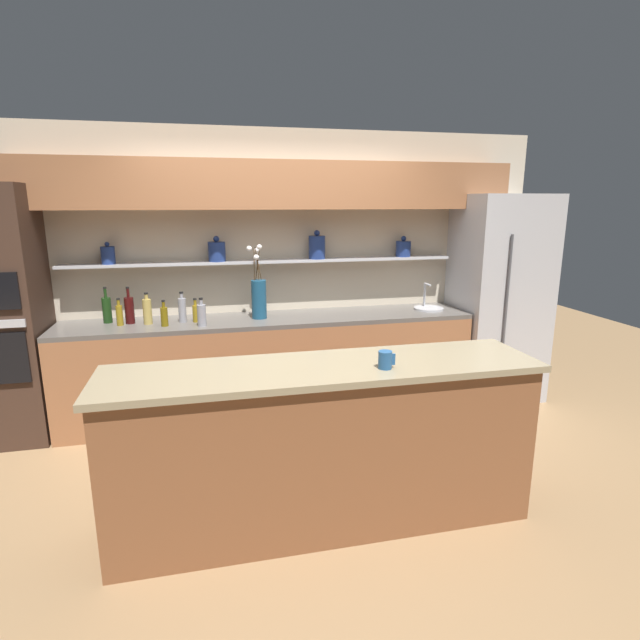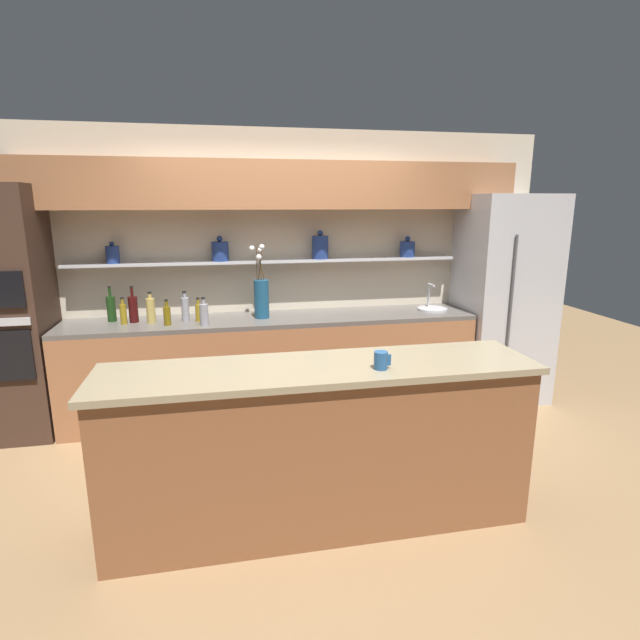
% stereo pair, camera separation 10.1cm
% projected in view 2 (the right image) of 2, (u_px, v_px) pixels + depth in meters
% --- Properties ---
extents(ground_plane, '(12.00, 12.00, 0.00)m').
position_uv_depth(ground_plane, '(307.00, 479.00, 3.59)').
color(ground_plane, olive).
extents(back_wall_unit, '(5.20, 0.44, 2.60)m').
position_uv_depth(back_wall_unit, '(278.00, 245.00, 4.69)').
color(back_wall_unit, beige).
rests_on(back_wall_unit, ground_plane).
extents(back_counter_unit, '(3.70, 0.62, 0.92)m').
position_uv_depth(back_counter_unit, '(274.00, 365.00, 4.65)').
color(back_counter_unit, '#99603D').
rests_on(back_counter_unit, ground_plane).
extents(island_counter, '(2.56, 0.61, 1.02)m').
position_uv_depth(island_counter, '(320.00, 446.00, 3.01)').
color(island_counter, brown).
rests_on(island_counter, ground_plane).
extents(refrigerator, '(0.82, 0.73, 2.02)m').
position_uv_depth(refrigerator, '(503.00, 299.00, 4.93)').
color(refrigerator, '#B7B7BC').
rests_on(refrigerator, ground_plane).
extents(oven_tower, '(0.64, 0.64, 2.09)m').
position_uv_depth(oven_tower, '(7.00, 315.00, 4.09)').
color(oven_tower, '#3D281E').
rests_on(oven_tower, ground_plane).
extents(flower_vase, '(0.16, 0.17, 0.67)m').
position_uv_depth(flower_vase, '(261.00, 296.00, 4.48)').
color(flower_vase, navy).
rests_on(flower_vase, back_counter_unit).
extents(sink_fixture, '(0.29, 0.29, 0.25)m').
position_uv_depth(sink_fixture, '(432.00, 307.00, 4.85)').
color(sink_fixture, '#B7B7BC').
rests_on(sink_fixture, back_counter_unit).
extents(bottle_oil_0, '(0.05, 0.05, 0.21)m').
position_uv_depth(bottle_oil_0, '(198.00, 312.00, 4.38)').
color(bottle_oil_0, olive).
rests_on(bottle_oil_0, back_counter_unit).
extents(bottle_spirit_1, '(0.08, 0.08, 0.28)m').
position_uv_depth(bottle_spirit_1, '(151.00, 310.00, 4.31)').
color(bottle_spirit_1, tan).
rests_on(bottle_spirit_1, back_counter_unit).
extents(bottle_oil_2, '(0.06, 0.06, 0.22)m').
position_uv_depth(bottle_oil_2, '(167.00, 315.00, 4.24)').
color(bottle_oil_2, brown).
rests_on(bottle_oil_2, back_counter_unit).
extents(bottle_wine_3, '(0.08, 0.08, 0.32)m').
position_uv_depth(bottle_wine_3, '(133.00, 309.00, 4.33)').
color(bottle_wine_3, '#380C0C').
rests_on(bottle_wine_3, back_counter_unit).
extents(bottle_spirit_4, '(0.07, 0.07, 0.27)m').
position_uv_depth(bottle_spirit_4, '(185.00, 309.00, 4.37)').
color(bottle_spirit_4, gray).
rests_on(bottle_spirit_4, back_counter_unit).
extents(bottle_oil_5, '(0.05, 0.05, 0.24)m').
position_uv_depth(bottle_oil_5, '(123.00, 313.00, 4.27)').
color(bottle_oil_5, olive).
rests_on(bottle_oil_5, back_counter_unit).
extents(bottle_wine_6, '(0.08, 0.08, 0.32)m').
position_uv_depth(bottle_wine_6, '(111.00, 308.00, 4.37)').
color(bottle_wine_6, '#193814').
rests_on(bottle_wine_6, back_counter_unit).
extents(bottle_spirit_7, '(0.07, 0.07, 0.24)m').
position_uv_depth(bottle_spirit_7, '(204.00, 314.00, 4.23)').
color(bottle_spirit_7, gray).
rests_on(bottle_spirit_7, back_counter_unit).
extents(coffee_mug, '(0.10, 0.08, 0.10)m').
position_uv_depth(coffee_mug, '(381.00, 360.00, 2.82)').
color(coffee_mug, '#235184').
rests_on(coffee_mug, island_counter).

